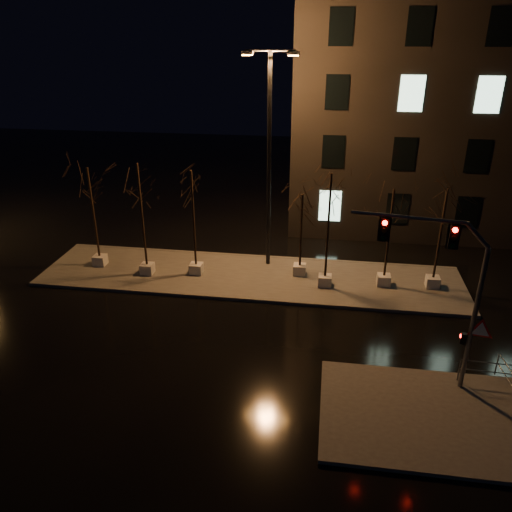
# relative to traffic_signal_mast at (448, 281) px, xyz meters

# --- Properties ---
(ground) EXTENTS (90.00, 90.00, 0.00)m
(ground) POSITION_rel_traffic_signal_mast_xyz_m (-7.97, 1.63, -4.27)
(ground) COLOR black
(ground) RESTS_ON ground
(median) EXTENTS (22.00, 5.00, 0.15)m
(median) POSITION_rel_traffic_signal_mast_xyz_m (-7.97, 7.63, -4.19)
(median) COLOR #4E4C45
(median) RESTS_ON ground
(sidewalk_corner) EXTENTS (7.00, 5.00, 0.15)m
(sidewalk_corner) POSITION_rel_traffic_signal_mast_xyz_m (-0.47, -1.87, -4.19)
(sidewalk_corner) COLOR #4E4C45
(sidewalk_corner) RESTS_ON ground
(building) EXTENTS (25.00, 12.00, 15.00)m
(building) POSITION_rel_traffic_signal_mast_xyz_m (6.03, 19.63, 3.23)
(building) COLOR black
(building) RESTS_ON ground
(tree_0) EXTENTS (1.80, 1.80, 5.59)m
(tree_0) POSITION_rel_traffic_signal_mast_xyz_m (-16.30, 7.70, 0.12)
(tree_0) COLOR beige
(tree_0) RESTS_ON median
(tree_1) EXTENTS (1.80, 1.80, 6.07)m
(tree_1) POSITION_rel_traffic_signal_mast_xyz_m (-13.36, 7.04, 0.48)
(tree_1) COLOR beige
(tree_1) RESTS_ON median
(tree_2) EXTENTS (1.80, 1.80, 5.73)m
(tree_2) POSITION_rel_traffic_signal_mast_xyz_m (-10.80, 7.43, 0.23)
(tree_2) COLOR beige
(tree_2) RESTS_ON median
(tree_3) EXTENTS (1.80, 1.80, 4.51)m
(tree_3) POSITION_rel_traffic_signal_mast_xyz_m (-5.38, 8.12, -0.70)
(tree_3) COLOR beige
(tree_3) RESTS_ON median
(tree_4) EXTENTS (1.80, 1.80, 5.95)m
(tree_4) POSITION_rel_traffic_signal_mast_xyz_m (-4.03, 7.04, 0.40)
(tree_4) COLOR beige
(tree_4) RESTS_ON median
(tree_5) EXTENTS (1.80, 1.80, 5.16)m
(tree_5) POSITION_rel_traffic_signal_mast_xyz_m (-1.09, 7.53, -0.20)
(tree_5) COLOR beige
(tree_5) RESTS_ON median
(tree_6) EXTENTS (1.80, 1.80, 5.29)m
(tree_6) POSITION_rel_traffic_signal_mast_xyz_m (1.32, 7.68, -0.11)
(tree_6) COLOR beige
(tree_6) RESTS_ON median
(traffic_signal_mast) EXTENTS (5.08, 0.91, 6.27)m
(traffic_signal_mast) POSITION_rel_traffic_signal_mast_xyz_m (0.00, 0.00, 0.00)
(traffic_signal_mast) COLOR #54565B
(traffic_signal_mast) RESTS_ON sidewalk_corner
(streetlight_main) EXTENTS (2.75, 0.52, 10.98)m
(streetlight_main) POSITION_rel_traffic_signal_mast_xyz_m (-7.20, 9.21, 2.22)
(streetlight_main) COLOR black
(streetlight_main) RESTS_ON median
(guard_rail_a) EXTENTS (2.15, 0.14, 0.93)m
(guard_rail_a) POSITION_rel_traffic_signal_mast_xyz_m (2.03, 0.13, -3.51)
(guard_rail_a) COLOR #54565B
(guard_rail_a) RESTS_ON sidewalk_corner
(guard_rail_b) EXTENTS (0.24, 2.01, 0.95)m
(guard_rail_b) POSITION_rel_traffic_signal_mast_xyz_m (2.53, -0.25, -3.50)
(guard_rail_b) COLOR #54565B
(guard_rail_b) RESTS_ON sidewalk_corner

